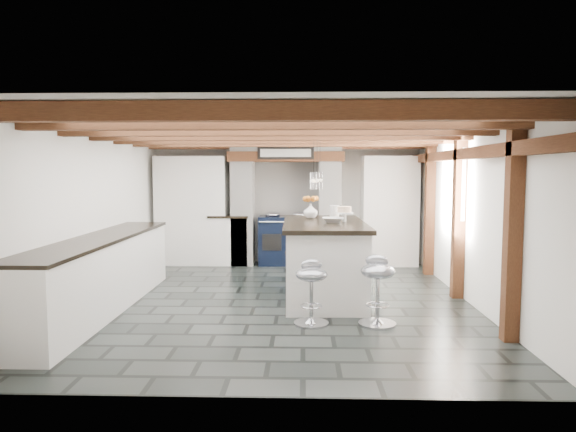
{
  "coord_description": "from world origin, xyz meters",
  "views": [
    {
      "loc": [
        0.31,
        -6.78,
        1.73
      ],
      "look_at": [
        0.1,
        0.4,
        1.1
      ],
      "focal_mm": 32.0,
      "sensor_mm": 36.0,
      "label": 1
    }
  ],
  "objects_px": {
    "kitchen_island": "(324,259)",
    "range_cooker": "(286,239)",
    "bar_stool_far": "(311,285)",
    "bar_stool_near": "(378,282)"
  },
  "relations": [
    {
      "from": "kitchen_island",
      "to": "range_cooker",
      "type": "bearing_deg",
      "value": 102.57
    },
    {
      "from": "bar_stool_far",
      "to": "bar_stool_near",
      "type": "bearing_deg",
      "value": -15.93
    },
    {
      "from": "range_cooker",
      "to": "bar_stool_far",
      "type": "relative_size",
      "value": 1.36
    },
    {
      "from": "kitchen_island",
      "to": "bar_stool_near",
      "type": "bearing_deg",
      "value": -67.52
    },
    {
      "from": "bar_stool_near",
      "to": "bar_stool_far",
      "type": "bearing_deg",
      "value": -156.55
    },
    {
      "from": "bar_stool_far",
      "to": "range_cooker",
      "type": "bearing_deg",
      "value": 79.99
    },
    {
      "from": "range_cooker",
      "to": "kitchen_island",
      "type": "bearing_deg",
      "value": -76.5
    },
    {
      "from": "bar_stool_near",
      "to": "bar_stool_far",
      "type": "distance_m",
      "value": 0.75
    },
    {
      "from": "bar_stool_near",
      "to": "bar_stool_far",
      "type": "xyz_separation_m",
      "value": [
        -0.75,
        -0.0,
        -0.03
      ]
    },
    {
      "from": "range_cooker",
      "to": "bar_stool_near",
      "type": "relative_size",
      "value": 1.27
    }
  ]
}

